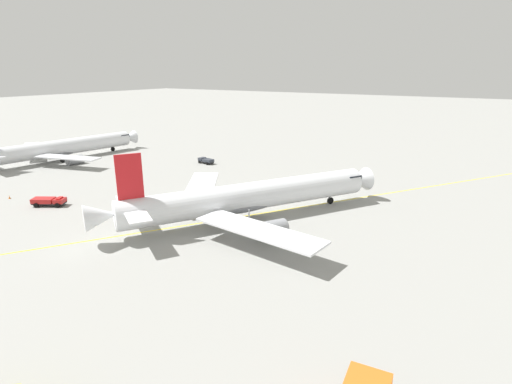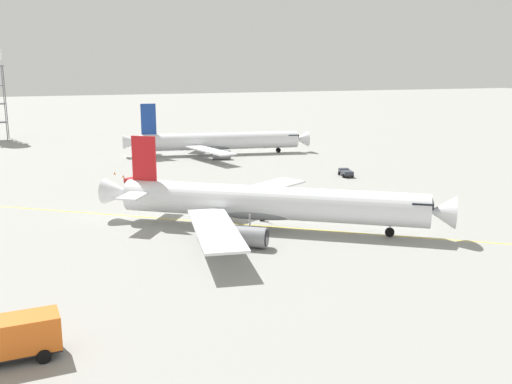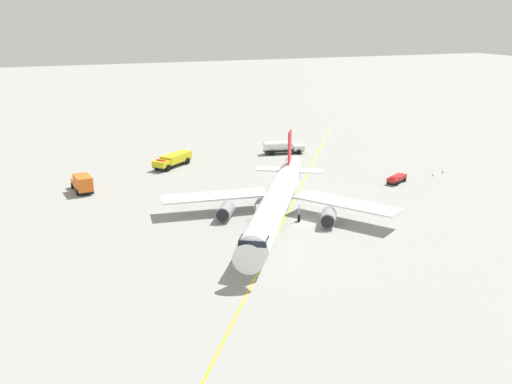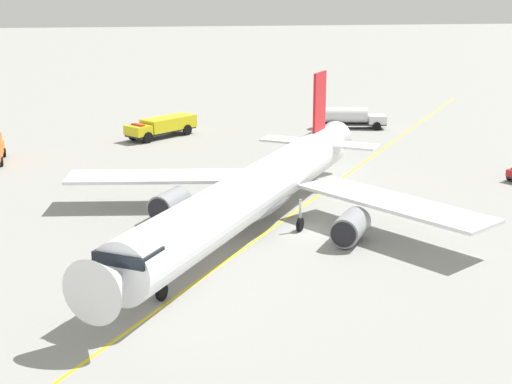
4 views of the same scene
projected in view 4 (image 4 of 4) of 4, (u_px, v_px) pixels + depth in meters
The scene contains 5 objects.
ground_plane at pixel (304, 231), 59.67m from camera, with size 600.00×600.00×0.00m, color gray.
airliner_main at pixel (255, 193), 58.91m from camera, with size 32.59×38.96×11.02m.
fuel_tanker_truck at pixel (350, 117), 101.60m from camera, with size 9.36×4.11×2.87m.
fire_tender_truck at pixel (163, 125), 95.71m from camera, with size 9.60×8.65×2.50m.
taxiway_centreline at pixel (259, 238), 58.01m from camera, with size 90.94×135.14×0.01m.
Camera 4 is at (12.65, 55.31, 19.14)m, focal length 52.09 mm.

